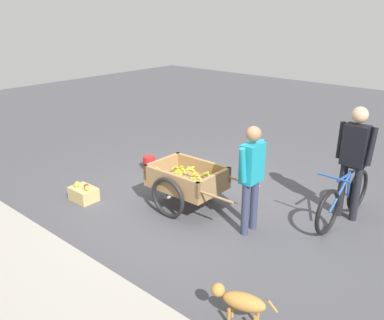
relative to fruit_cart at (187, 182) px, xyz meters
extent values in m
plane|color=#47474C|center=(0.04, -0.23, -0.44)|extent=(24.00, 24.00, 0.00)
cube|color=#937047|center=(0.01, 0.00, -0.04)|extent=(1.11, 0.82, 0.10)
cube|color=#937047|center=(0.53, 0.01, 0.13)|extent=(0.07, 0.80, 0.24)
cube|color=#937047|center=(-0.51, -0.01, 0.13)|extent=(0.07, 0.80, 0.24)
cube|color=#937047|center=(0.00, 0.37, 0.13)|extent=(1.10, 0.08, 0.24)
cube|color=#937047|center=(0.01, -0.37, 0.13)|extent=(1.10, 0.08, 0.24)
torus|color=black|center=(0.00, 0.44, -0.12)|extent=(0.64, 0.07, 0.64)
torus|color=black|center=(0.01, -0.44, -0.12)|extent=(0.64, 0.07, 0.64)
cylinder|color=#9E9EA8|center=(0.01, 0.00, -0.12)|extent=(0.05, 0.88, 0.04)
cylinder|color=#937047|center=(-0.82, 0.33, 0.11)|extent=(0.55, 0.05, 0.04)
cylinder|color=#937047|center=(-0.81, -0.35, 0.11)|extent=(0.55, 0.05, 0.04)
cylinder|color=#9E9EA8|center=(0.48, 0.01, -0.26)|extent=(0.04, 0.04, 0.35)
ellipsoid|color=gold|center=(0.30, -0.11, 0.07)|extent=(0.18, 0.08, 0.13)
ellipsoid|color=gold|center=(0.31, -0.11, 0.08)|extent=(0.19, 0.07, 0.11)
ellipsoid|color=gold|center=(0.32, -0.10, 0.09)|extent=(0.18, 0.10, 0.05)
ellipsoid|color=gold|center=(0.34, -0.09, 0.10)|extent=(0.19, 0.09, 0.11)
ellipsoid|color=gold|center=(0.34, -0.09, 0.11)|extent=(0.18, 0.11, 0.12)
ellipsoid|color=gold|center=(-0.01, -0.10, 0.16)|extent=(0.18, 0.07, 0.14)
ellipsoid|color=gold|center=(0.01, -0.10, 0.17)|extent=(0.18, 0.06, 0.05)
ellipsoid|color=gold|center=(0.03, -0.09, 0.18)|extent=(0.18, 0.11, 0.13)
ellipsoid|color=gold|center=(0.12, -0.03, 0.15)|extent=(0.19, 0.10, 0.14)
ellipsoid|color=gold|center=(0.14, -0.03, 0.16)|extent=(0.18, 0.07, 0.04)
ellipsoid|color=gold|center=(0.17, -0.02, 0.17)|extent=(0.17, 0.07, 0.15)
ellipsoid|color=gold|center=(-0.36, -0.08, 0.16)|extent=(0.18, 0.05, 0.13)
ellipsoid|color=gold|center=(-0.35, -0.07, 0.17)|extent=(0.19, 0.08, 0.08)
ellipsoid|color=gold|center=(-0.33, -0.07, 0.18)|extent=(0.19, 0.11, 0.09)
ellipsoid|color=gold|center=(-0.32, -0.06, 0.19)|extent=(0.18, 0.10, 0.14)
ellipsoid|color=gold|center=(-0.14, -0.08, 0.09)|extent=(0.18, 0.08, 0.13)
ellipsoid|color=gold|center=(-0.13, -0.07, 0.10)|extent=(0.19, 0.10, 0.09)
ellipsoid|color=gold|center=(-0.11, -0.06, 0.11)|extent=(0.19, 0.09, 0.08)
ellipsoid|color=gold|center=(-0.10, -0.06, 0.12)|extent=(0.18, 0.05, 0.14)
ellipsoid|color=gold|center=(-0.22, -0.24, 0.07)|extent=(0.19, 0.10, 0.13)
ellipsoid|color=gold|center=(-0.22, -0.23, 0.08)|extent=(0.19, 0.06, 0.10)
ellipsoid|color=gold|center=(-0.21, -0.22, 0.09)|extent=(0.18, 0.06, 0.05)
ellipsoid|color=gold|center=(-0.20, -0.22, 0.10)|extent=(0.19, 0.11, 0.10)
ellipsoid|color=gold|center=(-0.18, -0.21, 0.11)|extent=(0.17, 0.05, 0.15)
ellipsoid|color=gold|center=(0.40, 0.24, 0.14)|extent=(0.18, 0.10, 0.14)
ellipsoid|color=gold|center=(0.42, 0.24, 0.15)|extent=(0.19, 0.08, 0.08)
ellipsoid|color=gold|center=(0.43, 0.25, 0.16)|extent=(0.19, 0.10, 0.09)
ellipsoid|color=gold|center=(0.44, 0.26, 0.17)|extent=(0.19, 0.08, 0.13)
ellipsoid|color=gold|center=(-0.30, 0.11, 0.10)|extent=(0.18, 0.06, 0.14)
ellipsoid|color=gold|center=(-0.28, 0.11, 0.11)|extent=(0.18, 0.06, 0.05)
ellipsoid|color=gold|center=(-0.26, 0.12, 0.12)|extent=(0.19, 0.09, 0.13)
ellipsoid|color=gold|center=(-0.31, 0.20, 0.16)|extent=(0.18, 0.05, 0.14)
ellipsoid|color=gold|center=(-0.29, 0.21, 0.17)|extent=(0.19, 0.10, 0.05)
ellipsoid|color=gold|center=(-0.27, 0.21, 0.18)|extent=(0.18, 0.08, 0.14)
ellipsoid|color=gold|center=(-0.37, -0.20, 0.07)|extent=(0.17, 0.11, 0.14)
ellipsoid|color=gold|center=(-0.35, -0.19, 0.08)|extent=(0.19, 0.09, 0.10)
ellipsoid|color=gold|center=(-0.34, -0.19, 0.09)|extent=(0.19, 0.10, 0.05)
ellipsoid|color=gold|center=(-0.33, -0.18, 0.10)|extent=(0.19, 0.10, 0.10)
ellipsoid|color=gold|center=(-0.32, -0.18, 0.11)|extent=(0.18, 0.07, 0.14)
ellipsoid|color=gold|center=(0.16, 0.01, 0.07)|extent=(0.18, 0.06, 0.15)
ellipsoid|color=gold|center=(0.17, 0.02, 0.08)|extent=(0.19, 0.09, 0.11)
ellipsoid|color=gold|center=(0.19, 0.02, 0.09)|extent=(0.18, 0.05, 0.05)
ellipsoid|color=gold|center=(0.19, 0.03, 0.10)|extent=(0.19, 0.09, 0.09)
ellipsoid|color=gold|center=(0.21, 0.04, 0.11)|extent=(0.17, 0.09, 0.15)
ellipsoid|color=gold|center=(0.07, 0.09, 0.08)|extent=(0.18, 0.10, 0.14)
ellipsoid|color=gold|center=(0.08, 0.09, 0.09)|extent=(0.19, 0.08, 0.11)
ellipsoid|color=gold|center=(0.09, 0.10, 0.10)|extent=(0.19, 0.10, 0.05)
ellipsoid|color=gold|center=(0.10, 0.11, 0.11)|extent=(0.19, 0.05, 0.10)
ellipsoid|color=gold|center=(0.11, 0.11, 0.12)|extent=(0.17, 0.06, 0.15)
cylinder|color=#333851|center=(-1.14, 0.09, -0.06)|extent=(0.11, 0.11, 0.76)
cylinder|color=#333851|center=(-1.14, -0.13, -0.06)|extent=(0.11, 0.11, 0.76)
cube|color=teal|center=(-1.14, -0.02, 0.59)|extent=(0.21, 0.34, 0.54)
sphere|color=#9E704C|center=(-1.14, -0.02, 0.99)|extent=(0.21, 0.21, 0.21)
cylinder|color=teal|center=(-1.15, 0.20, 0.62)|extent=(0.08, 0.15, 0.49)
cylinder|color=teal|center=(-1.14, -0.24, 0.62)|extent=(0.08, 0.09, 0.49)
torus|color=black|center=(-1.99, -0.66, -0.11)|extent=(0.09, 0.66, 0.66)
torus|color=black|center=(-2.04, -1.66, -0.11)|extent=(0.09, 0.66, 0.66)
cylinder|color=#234C93|center=(-2.01, -1.16, 0.29)|extent=(0.06, 0.60, 0.04)
cylinder|color=#234C93|center=(-2.02, -1.28, 0.12)|extent=(0.04, 0.10, 0.45)
cylinder|color=#234C93|center=(-2.01, -0.98, 0.07)|extent=(0.06, 0.53, 0.43)
ellipsoid|color=black|center=(-2.02, -1.30, 0.38)|extent=(0.20, 0.08, 0.06)
cylinder|color=#234C93|center=(-2.00, -0.71, 0.39)|extent=(0.46, 0.05, 0.03)
cylinder|color=black|center=(-2.13, -1.31, -0.02)|extent=(0.11, 0.11, 0.84)
cylinder|color=black|center=(-1.91, -1.32, -0.02)|extent=(0.11, 0.11, 0.84)
cube|color=black|center=(-2.02, -1.31, 0.71)|extent=(0.35, 0.21, 0.60)
sphere|color=tan|center=(-2.02, -1.31, 1.15)|extent=(0.23, 0.23, 0.23)
cylinder|color=black|center=(-2.24, -1.30, 0.73)|extent=(0.08, 0.18, 0.54)
cylinder|color=black|center=(-1.80, -1.32, 0.73)|extent=(0.08, 0.10, 0.54)
ellipsoid|color=#AD7A38|center=(-2.12, 1.55, -0.17)|extent=(0.47, 0.31, 0.18)
sphere|color=#AD7A38|center=(-1.87, 1.64, -0.11)|extent=(0.14, 0.14, 0.14)
cylinder|color=#AD7A38|center=(-2.39, 1.47, -0.13)|extent=(0.11, 0.06, 0.12)
cylinder|color=#AD7A38|center=(-2.01, 1.64, -0.35)|extent=(0.04, 0.04, 0.18)
cylinder|color=#AD7A38|center=(-1.98, 1.54, -0.35)|extent=(0.04, 0.04, 0.18)
cylinder|color=#AD7A38|center=(-2.23, 1.46, -0.35)|extent=(0.04, 0.04, 0.18)
cylinder|color=#B21E1E|center=(1.65, -0.73, -0.31)|extent=(0.23, 0.23, 0.26)
cube|color=tan|center=(1.45, 0.93, -0.33)|extent=(0.44, 0.32, 0.22)
sphere|color=#99BF33|center=(1.56, 0.98, -0.18)|extent=(0.07, 0.07, 0.07)
sphere|color=#99BF33|center=(1.59, 0.94, -0.18)|extent=(0.08, 0.08, 0.08)
sphere|color=#99BF33|center=(1.31, 0.94, -0.18)|extent=(0.08, 0.08, 0.08)
sphere|color=red|center=(1.38, 0.91, -0.18)|extent=(0.08, 0.08, 0.08)
camera|label=1|loc=(-3.88, 4.34, 2.53)|focal=38.24mm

